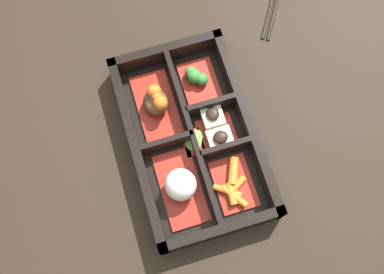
{
  "coord_description": "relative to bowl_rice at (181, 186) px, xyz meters",
  "views": [
    {
      "loc": [
        -0.2,
        0.06,
        0.69
      ],
      "look_at": [
        0.0,
        0.0,
        0.03
      ],
      "focal_mm": 42.0,
      "sensor_mm": 36.0,
      "label": 1
    }
  ],
  "objects": [
    {
      "name": "ground_plane",
      "position": [
        0.07,
        -0.04,
        -0.03
      ],
      "size": [
        3.0,
        3.0,
        0.0
      ],
      "primitive_type": "plane",
      "color": "black"
    },
    {
      "name": "bento_base",
      "position": [
        0.07,
        -0.04,
        -0.03
      ],
      "size": [
        0.31,
        0.19,
        0.01
      ],
      "color": "black",
      "rests_on": "ground_plane"
    },
    {
      "name": "bento_rim",
      "position": [
        0.07,
        -0.04,
        -0.01
      ],
      "size": [
        0.31,
        0.19,
        0.05
      ],
      "color": "black",
      "rests_on": "ground_plane"
    },
    {
      "name": "bowl_rice",
      "position": [
        0.0,
        0.0,
        0.0
      ],
      "size": [
        0.12,
        0.06,
        0.06
      ],
      "color": "maroon",
      "rests_on": "bento_base"
    },
    {
      "name": "bowl_stew",
      "position": [
        0.14,
        -0.0,
        -0.0
      ],
      "size": [
        0.12,
        0.06,
        0.05
      ],
      "color": "maroon",
      "rests_on": "bento_base"
    },
    {
      "name": "bowl_carrots",
      "position": [
        -0.02,
        -0.08,
        -0.02
      ],
      "size": [
        0.09,
        0.06,
        0.02
      ],
      "color": "maroon",
      "rests_on": "bento_base"
    },
    {
      "name": "bowl_tofu",
      "position": [
        0.07,
        -0.08,
        -0.01
      ],
      "size": [
        0.08,
        0.06,
        0.03
      ],
      "color": "maroon",
      "rests_on": "bento_base"
    },
    {
      "name": "bowl_greens",
      "position": [
        0.16,
        -0.08,
        -0.01
      ],
      "size": [
        0.08,
        0.06,
        0.03
      ],
      "color": "maroon",
      "rests_on": "bento_base"
    },
    {
      "name": "bowl_pickles",
      "position": [
        0.06,
        -0.04,
        -0.02
      ],
      "size": [
        0.04,
        0.03,
        0.01
      ],
      "color": "maroon",
      "rests_on": "bento_base"
    }
  ]
}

